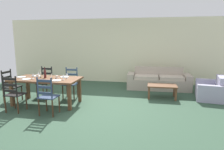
# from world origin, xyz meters

# --- Properties ---
(ground_plane) EXTENTS (9.60, 9.60, 0.02)m
(ground_plane) POSITION_xyz_m (0.00, 0.00, -0.01)
(ground_plane) COLOR #314C39
(wall_far) EXTENTS (9.60, 0.16, 2.70)m
(wall_far) POSITION_xyz_m (0.00, 3.30, 1.35)
(wall_far) COLOR beige
(wall_far) RESTS_ON ground_plane
(dining_table) EXTENTS (1.90, 0.96, 0.75)m
(dining_table) POSITION_xyz_m (-1.38, -0.12, 0.66)
(dining_table) COLOR brown
(dining_table) RESTS_ON ground_plane
(dining_chair_near_left) EXTENTS (0.43, 0.41, 0.96)m
(dining_chair_near_left) POSITION_xyz_m (-1.87, -0.87, 0.48)
(dining_chair_near_left) COLOR black
(dining_chair_near_left) RESTS_ON ground_plane
(dining_chair_near_right) EXTENTS (0.43, 0.41, 0.96)m
(dining_chair_near_right) POSITION_xyz_m (-0.91, -0.91, 0.48)
(dining_chair_near_right) COLOR navy
(dining_chair_near_right) RESTS_ON ground_plane
(dining_chair_far_left) EXTENTS (0.44, 0.42, 0.96)m
(dining_chair_far_left) POSITION_xyz_m (-1.84, 0.64, 0.48)
(dining_chair_far_left) COLOR black
(dining_chair_far_left) RESTS_ON ground_plane
(dining_chair_far_right) EXTENTS (0.43, 0.41, 0.96)m
(dining_chair_far_right) POSITION_xyz_m (-0.95, 0.61, 0.48)
(dining_chair_far_right) COLOR navy
(dining_chair_far_right) RESTS_ON ground_plane
(dining_chair_head_west) EXTENTS (0.42, 0.44, 0.96)m
(dining_chair_head_west) POSITION_xyz_m (-2.54, -0.11, 0.48)
(dining_chair_head_west) COLOR black
(dining_chair_head_west) RESTS_ON ground_plane
(dinner_plate_near_left) EXTENTS (0.24, 0.24, 0.02)m
(dinner_plate_near_left) POSITION_xyz_m (-1.83, -0.37, 0.76)
(dinner_plate_near_left) COLOR white
(dinner_plate_near_left) RESTS_ON dining_table
(fork_near_left) EXTENTS (0.03, 0.17, 0.01)m
(fork_near_left) POSITION_xyz_m (-1.98, -0.37, 0.75)
(fork_near_left) COLOR silver
(fork_near_left) RESTS_ON dining_table
(dinner_plate_near_right) EXTENTS (0.24, 0.24, 0.02)m
(dinner_plate_near_right) POSITION_xyz_m (-0.93, -0.37, 0.76)
(dinner_plate_near_right) COLOR white
(dinner_plate_near_right) RESTS_ON dining_table
(fork_near_right) EXTENTS (0.02, 0.17, 0.01)m
(fork_near_right) POSITION_xyz_m (-1.08, -0.37, 0.75)
(fork_near_right) COLOR silver
(fork_near_right) RESTS_ON dining_table
(dinner_plate_far_left) EXTENTS (0.24, 0.24, 0.02)m
(dinner_plate_far_left) POSITION_xyz_m (-1.83, 0.13, 0.76)
(dinner_plate_far_left) COLOR white
(dinner_plate_far_left) RESTS_ON dining_table
(fork_far_left) EXTENTS (0.03, 0.17, 0.01)m
(fork_far_left) POSITION_xyz_m (-1.98, 0.13, 0.75)
(fork_far_left) COLOR silver
(fork_far_left) RESTS_ON dining_table
(dinner_plate_far_right) EXTENTS (0.24, 0.24, 0.02)m
(dinner_plate_far_right) POSITION_xyz_m (-0.93, 0.13, 0.76)
(dinner_plate_far_right) COLOR white
(dinner_plate_far_right) RESTS_ON dining_table
(fork_far_right) EXTENTS (0.02, 0.17, 0.01)m
(fork_far_right) POSITION_xyz_m (-1.08, 0.13, 0.75)
(fork_far_right) COLOR silver
(fork_far_right) RESTS_ON dining_table
(dinner_plate_head_west) EXTENTS (0.24, 0.24, 0.02)m
(dinner_plate_head_west) POSITION_xyz_m (-2.16, -0.12, 0.76)
(dinner_plate_head_west) COLOR white
(dinner_plate_head_west) RESTS_ON dining_table
(fork_head_west) EXTENTS (0.03, 0.17, 0.01)m
(fork_head_west) POSITION_xyz_m (-2.31, -0.12, 0.75)
(fork_head_west) COLOR silver
(fork_head_west) RESTS_ON dining_table
(wine_bottle) EXTENTS (0.07, 0.07, 0.32)m
(wine_bottle) POSITION_xyz_m (-1.43, -0.06, 0.87)
(wine_bottle) COLOR #471919
(wine_bottle) RESTS_ON dining_table
(wine_glass_near_left) EXTENTS (0.06, 0.06, 0.16)m
(wine_glass_near_left) POSITION_xyz_m (-1.69, -0.25, 0.86)
(wine_glass_near_left) COLOR white
(wine_glass_near_left) RESTS_ON dining_table
(wine_glass_near_right) EXTENTS (0.06, 0.06, 0.16)m
(wine_glass_near_right) POSITION_xyz_m (-0.79, -0.24, 0.86)
(wine_glass_near_right) COLOR white
(wine_glass_near_right) RESTS_ON dining_table
(wine_glass_far_left) EXTENTS (0.06, 0.06, 0.16)m
(wine_glass_far_left) POSITION_xyz_m (-1.68, 0.01, 0.86)
(wine_glass_far_left) COLOR white
(wine_glass_far_left) RESTS_ON dining_table
(wine_glass_far_right) EXTENTS (0.06, 0.06, 0.16)m
(wine_glass_far_right) POSITION_xyz_m (-0.79, -0.00, 0.86)
(wine_glass_far_right) COLOR white
(wine_glass_far_right) RESTS_ON dining_table
(coffee_cup_primary) EXTENTS (0.07, 0.07, 0.09)m
(coffee_cup_primary) POSITION_xyz_m (-1.06, -0.09, 0.80)
(coffee_cup_primary) COLOR beige
(coffee_cup_primary) RESTS_ON dining_table
(coffee_cup_secondary) EXTENTS (0.07, 0.07, 0.09)m
(coffee_cup_secondary) POSITION_xyz_m (-1.68, -0.06, 0.80)
(coffee_cup_secondary) COLOR beige
(coffee_cup_secondary) RESTS_ON dining_table
(candle_tall) EXTENTS (0.05, 0.05, 0.24)m
(candle_tall) POSITION_xyz_m (-1.56, -0.10, 0.82)
(candle_tall) COLOR #998C66
(candle_tall) RESTS_ON dining_table
(candle_short) EXTENTS (0.05, 0.05, 0.15)m
(candle_short) POSITION_xyz_m (-1.18, -0.16, 0.79)
(candle_short) COLOR #998C66
(candle_short) RESTS_ON dining_table
(couch) EXTENTS (2.29, 0.84, 0.80)m
(couch) POSITION_xyz_m (1.83, 2.33, 0.29)
(couch) COLOR #AD9E8C
(couch) RESTS_ON ground_plane
(coffee_table) EXTENTS (0.90, 0.56, 0.42)m
(coffee_table) POSITION_xyz_m (1.90, 1.11, 0.36)
(coffee_table) COLOR brown
(coffee_table) RESTS_ON ground_plane
(armchair_upholstered) EXTENTS (0.97, 1.27, 0.72)m
(armchair_upholstered) POSITION_xyz_m (3.45, 1.35, 0.25)
(armchair_upholstered) COLOR #A3A0BA
(armchair_upholstered) RESTS_ON ground_plane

